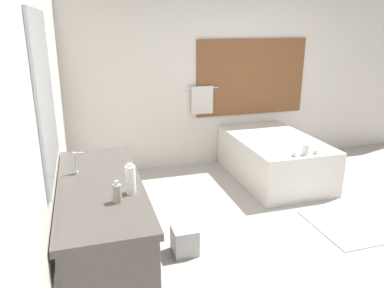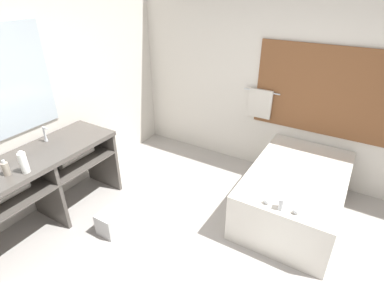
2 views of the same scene
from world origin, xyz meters
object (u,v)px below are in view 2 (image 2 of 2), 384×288
at_px(water_bottle_1, 24,163).
at_px(soap_dispenser, 6,169).
at_px(waste_bin, 109,223).
at_px(bathtub, 295,190).

distance_m(water_bottle_1, soap_dispenser, 0.16).
bearing_deg(waste_bin, soap_dispenser, -138.66).
height_order(bathtub, water_bottle_1, water_bottle_1).
bearing_deg(waste_bin, water_bottle_1, -140.00).
bearing_deg(waste_bin, bathtub, 39.94).
xyz_separation_m(water_bottle_1, soap_dispenser, (-0.11, -0.12, -0.04)).
height_order(soap_dispenser, waste_bin, soap_dispenser).
xyz_separation_m(bathtub, waste_bin, (-1.63, -1.37, -0.19)).
height_order(water_bottle_1, soap_dispenser, water_bottle_1).
bearing_deg(soap_dispenser, waste_bin, 41.34).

